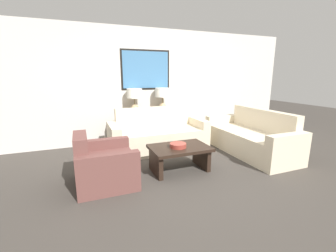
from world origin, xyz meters
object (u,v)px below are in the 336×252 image
table_lamp_left (135,96)px  coffee_table (180,153)px  table_lamp_right (162,95)px  couch_by_side (251,138)px  console_table (149,127)px  armchair_near_back_wall (104,166)px  decorative_bowl (178,145)px  couch_by_back_wall (158,136)px

table_lamp_left → coffee_table: (0.31, -1.80, -0.81)m
table_lamp_right → couch_by_side: table_lamp_right is taller
console_table → armchair_near_back_wall: size_ratio=1.41×
table_lamp_left → decorative_bowl: bearing=-81.6°
console_table → couch_by_side: bearing=-41.1°
decorative_bowl → armchair_near_back_wall: bearing=179.2°
couch_by_side → armchair_near_back_wall: 3.01m
couch_by_back_wall → armchair_near_back_wall: (-1.26, -1.20, -0.02)m
couch_by_back_wall → decorative_bowl: 1.23m
table_lamp_right → couch_by_back_wall: bearing=-118.7°
table_lamp_left → table_lamp_right: bearing=0.0°
table_lamp_right → decorative_bowl: (-0.41, -1.83, -0.66)m
table_lamp_right → couch_by_back_wall: size_ratio=0.27×
coffee_table → decorative_bowl: 0.17m
table_lamp_right → decorative_bowl: bearing=-102.5°
couch_by_back_wall → armchair_near_back_wall: couch_by_back_wall is taller
console_table → couch_by_back_wall: 0.62m
console_table → table_lamp_right: size_ratio=2.25×
console_table → couch_by_side: 2.30m
console_table → table_lamp_left: bearing=180.0°
table_lamp_left → coffee_table: 2.00m
couch_by_back_wall → coffee_table: (-0.02, -1.19, -0.00)m
table_lamp_right → armchair_near_back_wall: bearing=-131.3°
table_lamp_left → decorative_bowl: size_ratio=2.05×
table_lamp_left → coffee_table: table_lamp_left is taller
coffee_table → armchair_near_back_wall: armchair_near_back_wall is taller
table_lamp_right → armchair_near_back_wall: table_lamp_right is taller
console_table → coffee_table: (-0.02, -1.80, -0.06)m
console_table → couch_by_side: size_ratio=0.61×
table_lamp_right → couch_by_side: 2.21m
console_table → table_lamp_left: 0.82m
couch_by_side → couch_by_back_wall: bearing=152.8°
decorative_bowl → coffee_table: bearing=34.9°
console_table → couch_by_back_wall: couch_by_back_wall is taller
table_lamp_left → decorative_bowl: (0.27, -1.83, -0.66)m
console_table → couch_by_side: (1.73, -1.51, -0.06)m
coffee_table → decorative_bowl: size_ratio=3.58×
table_lamp_left → table_lamp_right: (0.68, 0.00, 0.00)m
couch_by_side → decorative_bowl: 1.83m
couch_by_side → decorative_bowl: (-1.80, -0.33, 0.15)m
table_lamp_right → armchair_near_back_wall: (-1.60, -1.82, -0.83)m
couch_by_side → armchair_near_back_wall: size_ratio=2.31×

